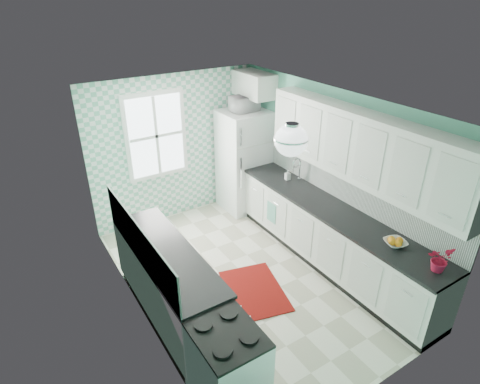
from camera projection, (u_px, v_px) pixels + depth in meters
floor at (246, 277)px, 5.76m from camera, size 3.00×4.40×0.02m
ceiling at (248, 104)px, 4.60m from camera, size 3.00×4.40×0.02m
wall_back at (176, 148)px, 6.83m from camera, size 3.00×0.02×2.50m
wall_front at (385, 302)px, 3.53m from camera, size 3.00×0.02×2.50m
wall_left at (134, 235)px, 4.46m from camera, size 0.02×4.40×2.50m
wall_right at (333, 174)px, 5.90m from camera, size 0.02×4.40×2.50m
accent_wall at (176, 148)px, 6.82m from camera, size 3.00×0.01×2.50m
window at (156, 136)px, 6.49m from camera, size 1.04×0.05×1.44m
backsplash_right at (351, 188)px, 5.61m from camera, size 0.02×3.60×0.51m
backsplash_left at (139, 242)px, 4.44m from camera, size 0.02×2.15×0.51m
upper_cabinets_right at (362, 147)px, 5.07m from camera, size 0.33×3.20×0.90m
upper_cabinet_fridge at (252, 84)px, 6.71m from camera, size 0.40×0.74×0.40m
ceiling_light at (291, 140)px, 4.09m from camera, size 0.34×0.34×0.35m
base_cabinets_right at (331, 239)px, 5.82m from camera, size 0.60×3.60×0.90m
countertop_right at (333, 211)px, 5.60m from camera, size 0.63×3.60×0.04m
base_cabinets_left at (168, 285)px, 4.92m from camera, size 0.60×2.15×0.90m
countertop_left at (166, 254)px, 4.71m from camera, size 0.63×2.15×0.04m
fridge at (244, 161)px, 7.19m from camera, size 0.80×0.79×1.83m
stove at (227, 365)px, 3.87m from camera, size 0.60×0.75×0.90m
sink at (291, 184)px, 6.33m from camera, size 0.48×0.40×0.53m
rug at (254, 291)px, 5.49m from camera, size 0.97×1.20×0.02m
dish_towel at (272, 213)px, 6.43m from camera, size 0.07×0.22×0.34m
fruit_bowl at (395, 243)px, 4.81m from camera, size 0.31×0.31×0.06m
potted_plant at (439, 259)px, 4.35m from camera, size 0.29×0.26×0.29m
soap_bottle at (288, 175)px, 6.41m from camera, size 0.08×0.08×0.16m
microwave at (244, 104)px, 6.71m from camera, size 0.46×0.32×0.26m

